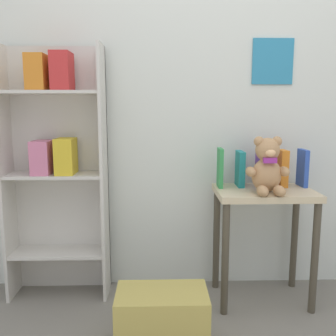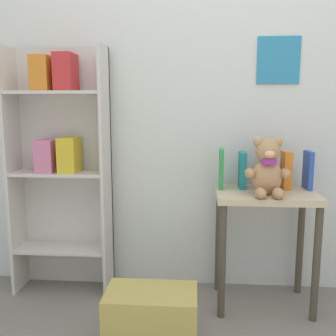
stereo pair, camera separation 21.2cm
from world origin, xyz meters
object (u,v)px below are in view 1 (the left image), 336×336
at_px(display_table, 264,213).
at_px(book_standing_purple, 261,168).
at_px(bookshelf_side, 56,158).
at_px(book_standing_teal, 240,169).
at_px(book_standing_blue, 303,168).
at_px(teddy_bear, 267,167).
at_px(book_standing_green, 220,168).
at_px(book_standing_orange, 282,168).
at_px(storage_bin, 162,320).

bearing_deg(display_table, book_standing_purple, 90.00).
bearing_deg(book_standing_purple, bookshelf_side, -179.30).
xyz_separation_m(book_standing_teal, book_standing_blue, (0.36, -0.01, 0.00)).
distance_m(teddy_bear, book_standing_green, 0.28).
bearing_deg(book_standing_purple, display_table, -87.98).
relative_size(bookshelf_side, display_table, 2.22).
bearing_deg(book_standing_orange, storage_bin, -144.29).
relative_size(teddy_bear, book_standing_teal, 1.48).
bearing_deg(bookshelf_side, display_table, -6.15).
height_order(teddy_bear, book_standing_green, teddy_bear).
bearing_deg(book_standing_green, teddy_bear, -32.73).
bearing_deg(teddy_bear, book_standing_blue, 32.76).
bearing_deg(book_standing_teal, book_standing_orange, -2.37).
relative_size(display_table, book_standing_green, 2.92).
xyz_separation_m(book_standing_orange, book_standing_blue, (0.12, 0.00, 0.00)).
height_order(display_table, book_standing_teal, book_standing_teal).
relative_size(book_standing_teal, book_standing_orange, 0.96).
distance_m(book_standing_blue, storage_bin, 1.17).
bearing_deg(teddy_bear, storage_bin, -147.49).
bearing_deg(bookshelf_side, book_standing_teal, -1.47).
height_order(book_standing_purple, book_standing_orange, book_standing_orange).
relative_size(book_standing_purple, book_standing_orange, 0.98).
xyz_separation_m(book_standing_purple, book_standing_orange, (0.12, -0.01, 0.00)).
bearing_deg(book_standing_blue, bookshelf_side, 176.79).
bearing_deg(bookshelf_side, book_standing_orange, -1.84).
distance_m(bookshelf_side, book_standing_blue, 1.44).
bearing_deg(book_standing_blue, display_table, -161.60).
xyz_separation_m(teddy_bear, book_standing_blue, (0.26, 0.17, -0.03)).
relative_size(book_standing_green, book_standing_orange, 1.05).
distance_m(book_standing_green, book_standing_orange, 0.36).
xyz_separation_m(display_table, book_standing_blue, (0.24, 0.09, 0.24)).
xyz_separation_m(book_standing_green, book_standing_blue, (0.49, 0.01, -0.00)).
xyz_separation_m(book_standing_purple, book_standing_blue, (0.24, -0.01, 0.00)).
height_order(book_standing_green, book_standing_blue, book_standing_green).
distance_m(teddy_bear, book_standing_blue, 0.31).
xyz_separation_m(bookshelf_side, book_standing_purple, (1.19, -0.03, -0.06)).
height_order(book_standing_green, book_standing_orange, book_standing_green).
height_order(bookshelf_side, book_standing_teal, bookshelf_side).
bearing_deg(storage_bin, book_standing_teal, 49.43).
relative_size(book_standing_green, book_standing_teal, 1.10).
relative_size(book_standing_teal, storage_bin, 0.49).
bearing_deg(book_standing_green, book_standing_blue, 2.51).
bearing_deg(storage_bin, teddy_bear, 32.51).
relative_size(bookshelf_side, book_standing_blue, 6.77).
bearing_deg(book_standing_orange, bookshelf_side, 177.15).
xyz_separation_m(display_table, book_standing_green, (-0.24, 0.08, 0.25)).
bearing_deg(book_standing_green, book_standing_orange, 2.61).
xyz_separation_m(display_table, book_standing_purple, (0.00, 0.10, 0.24)).
xyz_separation_m(book_standing_teal, book_standing_purple, (0.12, 0.00, 0.00)).
relative_size(book_standing_green, storage_bin, 0.53).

